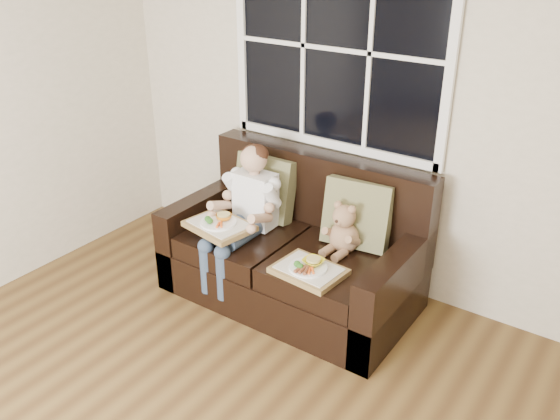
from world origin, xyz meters
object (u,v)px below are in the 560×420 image
Objects in this scene: child at (246,204)px; loveseat at (295,255)px; teddy_bear at (344,232)px; tray_left at (219,224)px; tray_right at (309,269)px.

loveseat is at bearing 20.53° from child.
teddy_bear is (0.35, 0.02, 0.28)m from loveseat.
child reaches higher than teddy_bear.
loveseat is 3.56× the size of tray_left.
loveseat is at bearing -170.72° from teddy_bear.
tray_left is (-0.07, -0.21, -0.08)m from child.
child is 0.70m from teddy_bear.
child is at bearing -162.38° from teddy_bear.
teddy_bear is at bearing 35.79° from tray_left.
tray_right is (0.65, -0.22, -0.18)m from child.
child is at bearing 82.87° from tray_left.
tray_left is at bearing -148.95° from teddy_bear.
loveseat is 0.45m from teddy_bear.
child is 2.11× the size of tray_right.
loveseat is 0.50m from child.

